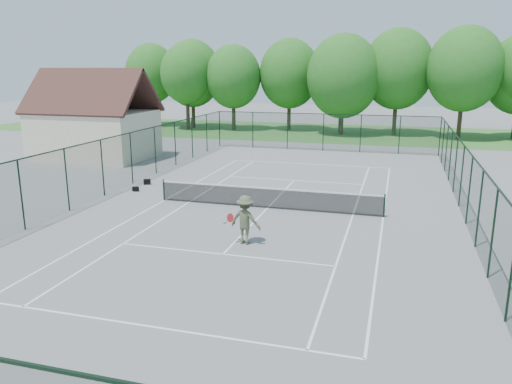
{
  "coord_description": "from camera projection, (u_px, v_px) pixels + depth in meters",
  "views": [
    {
      "loc": [
        5.88,
        -22.58,
        6.66
      ],
      "look_at": [
        0.0,
        -2.0,
        1.3
      ],
      "focal_mm": 35.0,
      "sensor_mm": 36.0,
      "label": 1
    }
  ],
  "objects": [
    {
      "name": "fence_enclosure",
      "position": [
        267.0,
        177.0,
        23.87
      ],
      "size": [
        18.05,
        36.05,
        3.02
      ],
      "color": "#18311F",
      "rests_on": "ground"
    },
    {
      "name": "utility_building",
      "position": [
        94.0,
        116.0,
        37.08
      ],
      "size": [
        8.6,
        6.27,
        6.63
      ],
      "color": "beige",
      "rests_on": "ground"
    },
    {
      "name": "tennis_player",
      "position": [
        245.0,
        220.0,
        19.19
      ],
      "size": [
        1.88,
        0.97,
        1.92
      ],
      "color": "#4E553A",
      "rests_on": "ground"
    },
    {
      "name": "sports_bag_b",
      "position": [
        136.0,
        189.0,
        27.56
      ],
      "size": [
        0.35,
        0.25,
        0.25
      ],
      "primitive_type": "cube",
      "rotation": [
        0.0,
        0.0,
        0.15
      ],
      "color": "black",
      "rests_on": "ground"
    },
    {
      "name": "grass_far",
      "position": [
        340.0,
        133.0,
        52.23
      ],
      "size": [
        80.0,
        16.0,
        0.01
      ],
      "primitive_type": "cube",
      "color": "#3F7A31",
      "rests_on": "ground"
    },
    {
      "name": "sports_bag_a",
      "position": [
        147.0,
        182.0,
        29.17
      ],
      "size": [
        0.45,
        0.37,
        0.31
      ],
      "primitive_type": "cube",
      "rotation": [
        0.0,
        0.0,
        0.39
      ],
      "color": "black",
      "rests_on": "ground"
    },
    {
      "name": "tree_line_far",
      "position": [
        342.0,
        74.0,
        50.77
      ],
      "size": [
        39.4,
        6.4,
        9.7
      ],
      "color": "#3D2E1E",
      "rests_on": "ground"
    },
    {
      "name": "ground",
      "position": [
        267.0,
        208.0,
        24.25
      ],
      "size": [
        140.0,
        140.0,
        0.0
      ],
      "primitive_type": "plane",
      "color": "gray",
      "rests_on": "ground"
    },
    {
      "name": "tennis_net",
      "position": [
        267.0,
        197.0,
        24.11
      ],
      "size": [
        11.08,
        0.08,
        1.1
      ],
      "color": "black",
      "rests_on": "ground"
    },
    {
      "name": "court_lines",
      "position": [
        267.0,
        208.0,
        24.24
      ],
      "size": [
        11.05,
        23.85,
        0.01
      ],
      "color": "white",
      "rests_on": "ground"
    }
  ]
}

